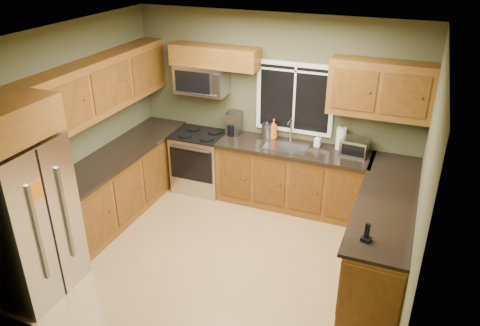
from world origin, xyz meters
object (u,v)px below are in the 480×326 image
Objects in this scene: soap_bottle_b at (318,140)px; cordless_phone at (367,236)px; kettle at (267,130)px; refrigerator at (25,220)px; toaster_oven at (354,147)px; coffee_maker at (233,124)px; soap_bottle_a at (273,129)px; range at (201,161)px; paper_towel_roll at (341,138)px; microwave at (202,79)px.

cordless_phone is (0.97, -2.03, -0.03)m from soap_bottle_b.
kettle is 1.55× the size of soap_bottle_b.
refrigerator is 4.75× the size of toaster_oven.
coffee_maker is at bearing -178.63° from kettle.
kettle reaches higher than toaster_oven.
toaster_oven is 1.28× the size of soap_bottle_a.
range is 2.73× the size of paper_towel_roll.
coffee_maker is (0.48, 0.03, -0.63)m from microwave.
coffee_maker is (-1.79, 0.07, 0.04)m from toaster_oven.
microwave is 4.25× the size of soap_bottle_b.
microwave is 1.89m from soap_bottle_b.
soap_bottle_b is (0.66, -0.03, -0.06)m from soap_bottle_a.
range is 1.18m from kettle.
microwave is at bearing 90.02° from range.
soap_bottle_a is at bearing 16.60° from kettle.
range is 1.27m from microwave.
soap_bottle_b reaches higher than range.
paper_towel_roll is 1.92× the size of soap_bottle_b.
coffee_maker is at bearing 19.29° from range.
coffee_maker is at bearing -178.47° from paper_towel_roll.
coffee_maker is 0.52m from kettle.
soap_bottle_b is (2.44, 2.94, 0.13)m from refrigerator.
cordless_phone is at bearing -49.89° from kettle.
toaster_oven is at bearing -8.54° from soap_bottle_b.
kettle is 1.06m from paper_towel_roll.
toaster_oven is at bearing -1.04° from microwave.
microwave is (-0.00, 0.14, 1.26)m from range.
microwave is at bearing 178.96° from toaster_oven.
paper_towel_roll is (2.06, 0.07, -0.63)m from microwave.
paper_towel_roll is at bearing 2.06° from microwave.
microwave is at bearing 143.72° from cordless_phone.
soap_bottle_a is at bearing 3.73° from microwave.
paper_towel_roll is at bearing 47.29° from refrigerator.
soap_bottle_a is (1.78, 2.98, 0.19)m from refrigerator.
soap_bottle_a is (1.09, 0.21, 0.62)m from range.
kettle is (-1.27, 0.09, 0.02)m from toaster_oven.
paper_towel_roll is at bearing 107.59° from cordless_phone.
toaster_oven is at bearing -3.85° from kettle.
paper_towel_roll is (2.75, 2.98, 0.20)m from refrigerator.
toaster_oven is at bearing 102.88° from cordless_phone.
soap_bottle_b is at bearing -173.20° from paper_towel_roll.
kettle is at bearing 176.15° from toaster_oven.
soap_bottle_b is at bearing 5.65° from range.
refrigerator is 9.09× the size of cordless_phone.
refrigerator is at bearing -165.04° from cordless_phone.
microwave is 2.29× the size of coffee_maker.
soap_bottle_a is at bearing 59.14° from refrigerator.
kettle is (1.00, 0.04, -0.66)m from microwave.
coffee_maker reaches higher than kettle.
refrigerator reaches higher than soap_bottle_b.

